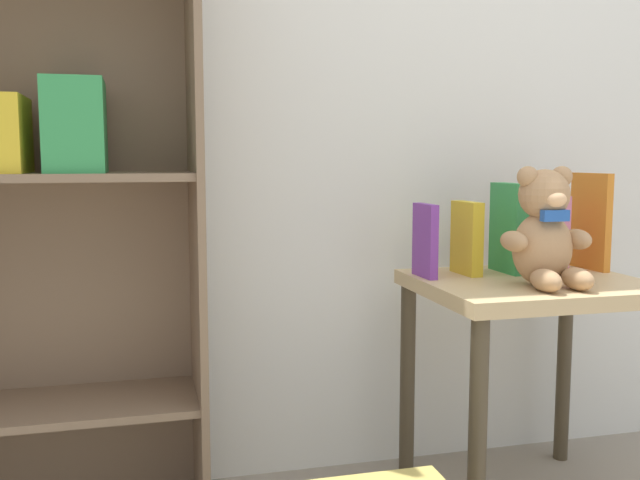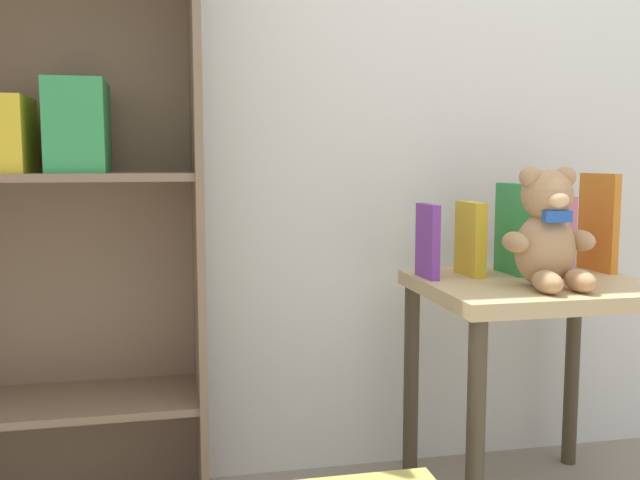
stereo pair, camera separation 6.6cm
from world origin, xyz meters
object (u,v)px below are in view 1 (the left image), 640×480
Objects in this scene: book_standing_purple at (425,241)px; book_standing_yellow at (467,238)px; book_standing_orange at (590,221)px; book_standing_green at (509,228)px; teddy_bear at (545,232)px; bookshelf_side at (41,134)px; display_table at (530,318)px; book_standing_pink at (549,233)px.

book_standing_purple is 0.12m from book_standing_yellow.
book_standing_green is at bearing 176.43° from book_standing_orange.
book_standing_purple is 0.79× the size of book_standing_green.
book_standing_purple is at bearing 178.64° from book_standing_orange.
book_standing_yellow is (-0.10, 0.19, -0.03)m from teddy_bear.
book_standing_green is (0.02, 0.19, -0.01)m from teddy_bear.
book_standing_purple is at bearing -176.48° from book_standing_yellow.
book_standing_orange is (1.37, -0.08, -0.22)m from bookshelf_side.
book_standing_yellow is at bearing 136.67° from display_table.
book_standing_pink is (0.12, 0.12, 0.20)m from display_table.
book_standing_orange reaches higher than book_standing_purple.
teddy_bear is 1.49× the size of book_standing_yellow.
book_standing_yellow is at bearing 4.36° from book_standing_purple.
display_table is at bearing -9.54° from bookshelf_side.
teddy_bear reaches higher than book_standing_pink.
bookshelf_side reaches higher than teddy_bear.
book_standing_pink is at bearing -3.41° from bookshelf_side.
teddy_bear is at bearing -13.63° from bookshelf_side.
bookshelf_side is 9.02× the size of book_standing_purple.
display_table is 2.06× the size of teddy_bear.
book_standing_orange is (0.25, 0.19, 0.00)m from teddy_bear.
book_standing_pink is (0.24, 0.00, 0.01)m from book_standing_yellow.
book_standing_yellow is at bearing 118.04° from teddy_bear.
bookshelf_side reaches higher than book_standing_yellow.
display_table is 0.24m from teddy_bear.
bookshelf_side is at bearing 173.90° from book_standing_orange.
bookshelf_side is 6.45× the size of book_standing_orange.
teddy_bear is at bearing -95.96° from book_standing_green.
book_standing_yellow is 0.73× the size of book_standing_orange.
book_standing_purple is (0.89, -0.09, -0.26)m from bookshelf_side.
book_standing_green is at bearing 1.63° from book_standing_purple.
teddy_bear is 0.24m from book_standing_pink.
bookshelf_side is at bearing 175.00° from book_standing_green.
book_standing_purple is at bearing -5.84° from bookshelf_side.
book_standing_yellow reaches higher than display_table.
book_standing_pink is at bearing -0.26° from book_standing_green.
book_standing_green is at bearing -3.86° from bookshelf_side.
display_table is at bearing 78.47° from teddy_bear.
book_standing_orange is (0.36, -0.00, 0.03)m from book_standing_yellow.
book_standing_pink is (0.36, 0.02, 0.01)m from book_standing_purple.
book_standing_pink is at bearing 0.72° from book_standing_purple.
bookshelf_side is at bearing 172.75° from book_standing_yellow.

